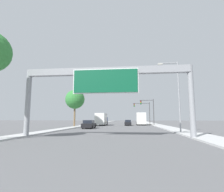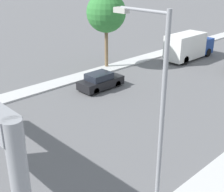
# 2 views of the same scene
# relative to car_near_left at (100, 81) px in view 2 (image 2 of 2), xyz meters

# --- Properties ---
(median_strip_left) EXTENTS (2.00, 120.00, 0.15)m
(median_strip_left) POSITION_rel_car_near_left_xyz_m (-3.75, 27.11, -0.64)
(median_strip_left) COLOR beige
(median_strip_left) RESTS_ON ground
(car_near_left) EXTENTS (1.85, 4.31, 1.53)m
(car_near_left) POSITION_rel_car_near_left_xyz_m (0.00, 0.00, 0.00)
(car_near_left) COLOR black
(car_near_left) RESTS_ON ground
(truck_box_secondary) EXTENTS (2.42, 7.45, 3.16)m
(truck_box_secondary) POSITION_rel_car_near_left_xyz_m (0.00, 14.16, 0.89)
(truck_box_secondary) COLOR navy
(truck_box_secondary) RESTS_ON ground
(palm_tree_background) EXTENTS (4.16, 4.16, 8.06)m
(palm_tree_background) POSITION_rel_car_near_left_xyz_m (-4.36, 4.82, 5.23)
(palm_tree_background) COLOR brown
(palm_tree_background) RESTS_ON ground
(street_lamp_right) EXTENTS (2.59, 0.28, 9.18)m
(street_lamp_right) POSITION_rel_car_near_left_xyz_m (13.55, -9.24, 4.66)
(street_lamp_right) COLOR gray
(street_lamp_right) RESTS_ON ground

